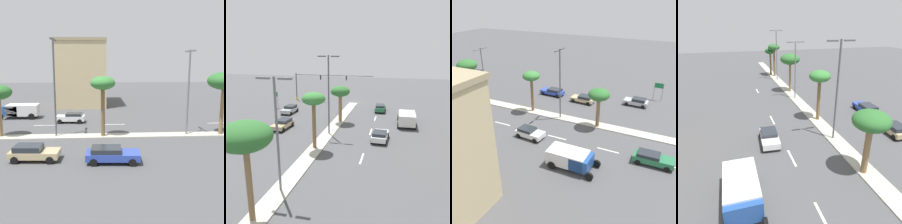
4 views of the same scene
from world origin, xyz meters
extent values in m
plane|color=#4C4C4F|center=(0.00, 28.93, 0.00)|extent=(160.00, 160.00, 0.00)
cube|color=#B7B2A3|center=(0.00, 37.19, 0.06)|extent=(1.80, 74.39, 0.12)
cube|color=silver|center=(-5.75, 11.32, 0.01)|extent=(0.20, 2.80, 0.01)
cube|color=silver|center=(-5.75, 18.52, 0.01)|extent=(0.20, 2.80, 0.01)
cube|color=silver|center=(-5.75, 27.76, 0.01)|extent=(0.20, 2.80, 0.01)
cube|color=silver|center=(-5.75, 41.95, 0.01)|extent=(0.20, 2.80, 0.01)
cylinder|color=olive|center=(-0.38, 14.66, 2.31)|extent=(0.54, 0.54, 4.38)
ellipsoid|color=#2D6B2D|center=(-0.38, 14.66, 5.03)|extent=(3.05, 3.05, 1.68)
cylinder|color=brown|center=(0.18, 26.08, 2.83)|extent=(0.44, 0.44, 5.42)
ellipsoid|color=#387F38|center=(0.18, 26.08, 6.02)|extent=(2.72, 2.72, 1.50)
cylinder|color=olive|center=(0.22, 39.55, 2.84)|extent=(0.41, 0.41, 5.44)
ellipsoid|color=#2D6B2D|center=(0.22, 39.55, 6.19)|extent=(3.59, 3.59, 1.97)
cylinder|color=brown|center=(0.26, 53.44, 3.32)|extent=(0.46, 0.46, 6.40)
ellipsoid|color=#2D6B2D|center=(0.26, 53.44, 7.02)|extent=(2.82, 2.82, 1.55)
cylinder|color=brown|center=(-0.31, 55.28, 2.79)|extent=(0.46, 0.46, 5.35)
ellipsoid|color=#235B28|center=(-0.31, 55.28, 5.94)|extent=(2.68, 2.68, 1.47)
cylinder|color=#515459|center=(-0.17, 20.83, 5.44)|extent=(0.20, 0.20, 10.65)
cube|color=#515459|center=(-1.07, 20.83, 10.62)|extent=(1.10, 0.24, 0.16)
cube|color=#515459|center=(0.73, 20.83, 10.62)|extent=(1.10, 0.24, 0.16)
cylinder|color=slate|center=(-0.01, 35.65, 4.85)|extent=(0.20, 0.20, 9.46)
cube|color=slate|center=(-0.91, 35.65, 9.43)|extent=(1.10, 0.24, 0.16)
cube|color=slate|center=(0.89, 35.65, 9.43)|extent=(1.10, 0.24, 0.16)
cylinder|color=slate|center=(0.01, 49.51, 5.53)|extent=(0.20, 0.20, 10.83)
cube|color=slate|center=(-0.89, 49.51, 10.80)|extent=(1.10, 0.24, 0.16)
cube|color=slate|center=(0.91, 49.51, 10.80)|extent=(1.10, 0.24, 0.16)
cube|color=red|center=(11.18, 48.88, 0.66)|extent=(1.85, 3.88, 0.69)
cube|color=#262B33|center=(11.20, 48.40, 1.21)|extent=(1.62, 2.16, 0.41)
cylinder|color=black|center=(10.32, 50.19, 0.32)|extent=(0.24, 0.65, 0.64)
cylinder|color=black|center=(11.95, 50.25, 0.32)|extent=(0.24, 0.65, 0.64)
cylinder|color=black|center=(10.41, 47.52, 0.32)|extent=(0.24, 0.65, 0.64)
cylinder|color=black|center=(12.04, 47.57, 0.32)|extent=(0.24, 0.65, 0.64)
cube|color=#2D47AD|center=(8.09, 26.68, 0.61)|extent=(2.25, 4.59, 0.58)
cube|color=#262B33|center=(8.05, 26.12, 1.11)|extent=(1.92, 2.57, 0.41)
cylinder|color=black|center=(7.25, 28.30, 0.32)|extent=(0.26, 0.65, 0.64)
cylinder|color=black|center=(9.12, 28.19, 0.32)|extent=(0.26, 0.65, 0.64)
cylinder|color=black|center=(7.06, 25.18, 0.32)|extent=(0.26, 0.65, 0.64)
cylinder|color=black|center=(8.93, 25.06, 0.32)|extent=(0.26, 0.65, 0.64)
cube|color=tan|center=(7.23, 20.07, 0.60)|extent=(2.14, 4.26, 0.56)
cube|color=#262B33|center=(7.20, 19.55, 1.11)|extent=(1.84, 2.38, 0.46)
cylinder|color=black|center=(6.42, 21.57, 0.32)|extent=(0.26, 0.65, 0.64)
cylinder|color=black|center=(8.22, 21.46, 0.32)|extent=(0.26, 0.65, 0.64)
cylinder|color=black|center=(6.25, 18.67, 0.32)|extent=(0.26, 0.65, 0.64)
cube|color=silver|center=(-7.28, 21.80, 0.64)|extent=(2.08, 3.95, 0.64)
cube|color=#262B33|center=(-7.25, 22.28, 1.15)|extent=(1.79, 2.22, 0.38)
cylinder|color=black|center=(-6.49, 20.41, 0.32)|extent=(0.26, 0.65, 0.64)
cylinder|color=black|center=(-8.24, 20.51, 0.32)|extent=(0.26, 0.65, 0.64)
cylinder|color=black|center=(-6.32, 23.09, 0.32)|extent=(0.26, 0.65, 0.64)
cylinder|color=black|center=(-8.07, 23.20, 0.32)|extent=(0.26, 0.65, 0.64)
cube|color=#234C99|center=(-10.79, 12.86, 1.18)|extent=(2.44, 2.11, 1.46)
cube|color=silver|center=(-10.79, 14.51, 1.25)|extent=(2.44, 4.49, 1.60)
cylinder|color=black|center=(-9.57, 15.96, 0.45)|extent=(0.28, 0.90, 0.90)
cylinder|color=black|center=(-12.01, 15.96, 0.45)|extent=(0.28, 0.90, 0.90)
camera|label=1|loc=(29.74, 25.28, 8.33)|focal=43.69mm
camera|label=2|loc=(-9.00, 52.81, 11.59)|focal=40.17mm
camera|label=3|loc=(-32.38, 4.49, 17.95)|focal=41.11mm
camera|label=4|loc=(-10.78, 1.97, 12.05)|focal=33.93mm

